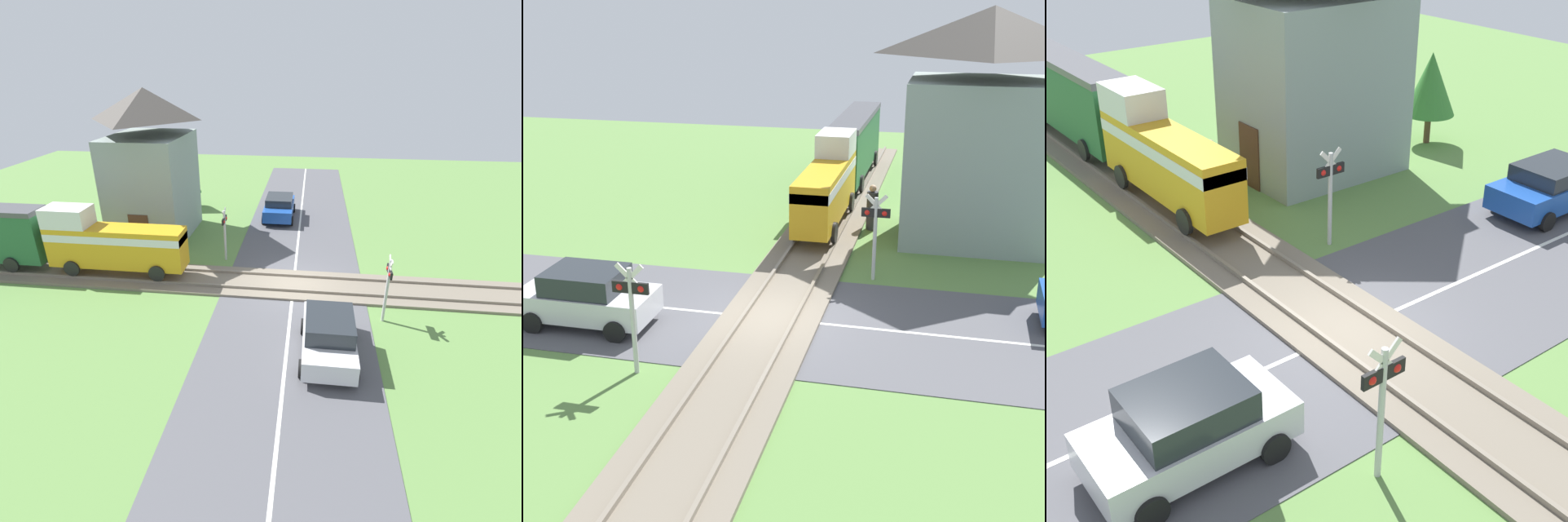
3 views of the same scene
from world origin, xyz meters
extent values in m
plane|color=#5B8442|center=(0.00, 0.00, 0.00)|extent=(60.00, 60.00, 0.00)
cube|color=#515156|center=(0.00, 0.00, 0.01)|extent=(48.00, 6.40, 0.02)
cube|color=silver|center=(0.00, 0.00, 0.02)|extent=(48.00, 0.12, 0.00)
cube|color=#756B5B|center=(0.00, 0.00, 0.06)|extent=(2.80, 48.00, 0.12)
cube|color=slate|center=(-0.72, 0.00, 0.18)|extent=(0.10, 48.00, 0.12)
cube|color=slate|center=(0.72, 0.00, 0.18)|extent=(0.10, 48.00, 0.12)
cube|color=gold|center=(0.00, 8.38, 1.57)|extent=(1.35, 6.52, 1.90)
cube|color=silver|center=(0.00, 8.38, 2.09)|extent=(1.37, 6.52, 0.36)
cube|color=silver|center=(0.00, 10.59, 2.97)|extent=(1.35, 2.08, 0.90)
cylinder|color=black|center=(-0.72, 6.29, 0.62)|extent=(0.14, 0.76, 0.76)
cylinder|color=black|center=(0.72, 6.29, 0.62)|extent=(0.14, 0.76, 0.76)
cylinder|color=black|center=(-0.72, 10.46, 0.62)|extent=(0.14, 0.76, 0.76)
cylinder|color=black|center=(0.72, 10.46, 0.62)|extent=(0.14, 0.76, 0.76)
cylinder|color=black|center=(-0.72, 13.56, 0.62)|extent=(0.14, 0.76, 0.76)
cylinder|color=black|center=(0.72, 13.56, 0.62)|extent=(0.14, 0.76, 0.76)
cube|color=silver|center=(-4.86, -1.44, 0.66)|extent=(3.72, 1.78, 0.71)
cube|color=#23282D|center=(-4.86, -1.44, 1.31)|extent=(2.05, 1.64, 0.59)
cylinder|color=black|center=(-3.65, -0.55, 0.30)|extent=(0.60, 0.18, 0.60)
cylinder|color=black|center=(-3.65, -2.33, 0.30)|extent=(0.60, 0.18, 0.60)
cylinder|color=black|center=(-6.07, -0.55, 0.30)|extent=(0.60, 0.18, 0.60)
cylinder|color=black|center=(-6.07, -2.33, 0.30)|extent=(0.60, 0.18, 0.60)
cube|color=#1E4CA8|center=(9.31, 1.44, 0.66)|extent=(4.05, 1.83, 0.72)
cube|color=#23282D|center=(9.31, 1.44, 1.26)|extent=(2.23, 1.69, 0.48)
cylinder|color=black|center=(7.99, 0.52, 0.30)|extent=(0.60, 0.18, 0.60)
cylinder|color=black|center=(7.99, 2.36, 0.30)|extent=(0.60, 0.18, 0.60)
cylinder|color=black|center=(10.62, 0.52, 0.30)|extent=(0.60, 0.18, 0.60)
cylinder|color=black|center=(10.62, 2.36, 0.30)|extent=(0.60, 0.18, 0.60)
cylinder|color=#B7B7B7|center=(-2.43, -3.70, 1.36)|extent=(0.12, 0.12, 2.71)
cube|color=black|center=(-2.43, -3.70, 2.23)|extent=(0.90, 0.08, 0.28)
sphere|color=red|center=(-2.70, -3.70, 2.23)|extent=(0.18, 0.18, 0.18)
sphere|color=red|center=(-2.16, -3.70, 2.23)|extent=(0.18, 0.18, 0.18)
cube|color=silver|center=(-2.43, -3.70, 2.46)|extent=(0.72, 0.04, 0.72)
cube|color=silver|center=(-2.43, -3.70, 2.46)|extent=(0.72, 0.04, 0.72)
cylinder|color=#B7B7B7|center=(2.43, 3.70, 1.36)|extent=(0.12, 0.12, 2.71)
cube|color=black|center=(2.43, 3.70, 2.23)|extent=(0.90, 0.08, 0.28)
sphere|color=red|center=(2.70, 3.70, 2.23)|extent=(0.18, 0.18, 0.18)
sphere|color=red|center=(2.16, 3.70, 2.23)|extent=(0.18, 0.18, 0.18)
cube|color=silver|center=(2.43, 3.70, 2.46)|extent=(0.72, 0.04, 0.72)
cube|color=silver|center=(2.43, 3.70, 2.46)|extent=(0.72, 0.04, 0.72)
cube|color=gray|center=(5.60, 8.53, 2.92)|extent=(5.28, 4.10, 5.83)
pyramid|color=#47423D|center=(5.60, 8.53, 7.45)|extent=(5.70, 4.42, 1.61)
cube|color=#472D1E|center=(2.94, 8.53, 1.05)|extent=(0.06, 1.10, 2.10)
cylinder|color=#333338|center=(1.74, 8.95, 0.75)|extent=(0.44, 0.44, 1.49)
sphere|color=tan|center=(1.74, 8.95, 1.63)|extent=(0.27, 0.27, 0.27)
cylinder|color=brown|center=(10.74, 8.10, 0.56)|extent=(0.24, 0.24, 1.12)
cone|color=#387A33|center=(10.74, 8.10, 2.28)|extent=(1.92, 1.92, 2.30)
camera|label=1|loc=(-16.65, -0.52, 9.27)|focal=28.00mm
camera|label=2|loc=(4.65, -18.03, 8.67)|focal=50.00mm
camera|label=3|loc=(-9.07, -10.42, 9.43)|focal=50.00mm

